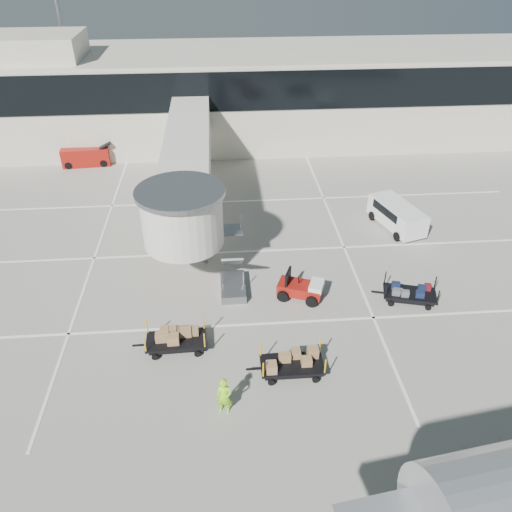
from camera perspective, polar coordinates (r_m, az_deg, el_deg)
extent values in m
plane|color=#B4ADA1|center=(25.08, 1.11, -10.77)|extent=(140.00, 140.00, 0.00)
cube|color=white|center=(26.53, 0.69, -7.73)|extent=(40.00, 0.15, 0.02)
cube|color=white|center=(32.09, -0.42, 0.56)|extent=(40.00, 0.15, 0.02)
cube|color=white|center=(38.12, -1.20, 6.32)|extent=(40.00, 0.15, 0.02)
cube|color=white|center=(33.81, 9.65, 1.92)|extent=(0.15, 30.00, 0.02)
cube|color=white|center=(33.86, -17.68, 0.72)|extent=(0.15, 30.00, 0.02)
cube|color=beige|center=(49.70, -2.30, 17.90)|extent=(64.00, 12.00, 8.00)
cube|color=black|center=(43.34, -1.98, 18.26)|extent=(64.00, 0.12, 3.20)
cube|color=beige|center=(49.28, -25.30, 20.84)|extent=(10.00, 6.00, 2.00)
cylinder|color=gray|center=(54.60, -20.90, 21.15)|extent=(0.36, 0.36, 15.00)
cube|color=silver|center=(35.43, -7.78, 11.45)|extent=(3.00, 18.00, 2.80)
cylinder|color=silver|center=(27.32, -8.41, 4.28)|extent=(4.40, 4.40, 3.00)
cylinder|color=gray|center=(26.58, -8.70, 7.28)|extent=(4.80, 4.80, 0.25)
cylinder|color=gray|center=(30.57, -9.69, 1.38)|extent=(0.28, 0.28, 2.90)
cylinder|color=gray|center=(30.43, -5.94, 1.55)|extent=(0.28, 0.28, 2.90)
cylinder|color=gray|center=(36.67, -9.01, 7.24)|extent=(0.28, 0.28, 2.90)
cylinder|color=gray|center=(36.55, -5.86, 7.40)|extent=(0.28, 0.28, 2.90)
cylinder|color=gray|center=(43.04, -8.52, 11.39)|extent=(0.28, 0.28, 2.90)
cylinder|color=gray|center=(42.94, -5.81, 11.54)|extent=(0.28, 0.28, 2.90)
cube|color=gray|center=(28.63, -2.64, -3.54)|extent=(1.40, 2.60, 0.50)
cube|color=gray|center=(28.33, -2.76, -0.63)|extent=(1.20, 2.60, 2.06)
cube|color=gray|center=(28.83, -2.93, 2.99)|extent=(1.40, 1.20, 0.12)
cube|color=maroon|center=(28.08, 5.05, -3.72)|extent=(2.70, 1.98, 0.61)
cube|color=white|center=(27.71, 6.94, -3.38)|extent=(1.07, 1.30, 0.36)
cube|color=black|center=(27.82, 3.68, -2.48)|extent=(0.49, 0.99, 0.92)
cylinder|color=black|center=(27.84, 3.09, -4.61)|extent=(0.70, 0.47, 0.65)
cylinder|color=black|center=(28.86, 3.74, -3.05)|extent=(0.70, 0.47, 0.65)
cylinder|color=black|center=(27.60, 6.38, -5.20)|extent=(0.70, 0.47, 0.65)
cylinder|color=black|center=(28.63, 6.91, -3.60)|extent=(0.70, 0.47, 0.65)
cube|color=black|center=(28.97, 17.15, -4.10)|extent=(3.10, 2.09, 0.11)
cube|color=black|center=(29.07, 17.09, -4.36)|extent=(2.77, 1.81, 0.24)
cube|color=black|center=(28.83, 13.67, -4.01)|extent=(0.66, 0.24, 0.08)
cylinder|color=black|center=(28.54, 15.15, -5.27)|extent=(0.34, 0.21, 0.32)
cylinder|color=black|center=(29.55, 15.04, -3.73)|extent=(0.34, 0.21, 0.32)
cylinder|color=black|center=(28.86, 19.07, -5.60)|extent=(0.34, 0.21, 0.32)
cylinder|color=black|center=(29.86, 18.82, -4.06)|extent=(0.34, 0.21, 0.32)
cylinder|color=black|center=(28.03, 14.64, -3.95)|extent=(0.07, 0.07, 0.85)
cylinder|color=black|center=(29.05, 14.55, -2.43)|extent=(0.07, 0.07, 0.85)
cylinder|color=black|center=(28.47, 20.09, -4.43)|extent=(0.07, 0.07, 0.85)
cylinder|color=black|center=(29.48, 19.80, -2.92)|extent=(0.07, 0.07, 0.85)
cube|color=olive|center=(28.62, 16.62, -3.87)|extent=(0.56, 0.45, 0.39)
cube|color=maroon|center=(28.84, 18.58, -4.15)|extent=(0.53, 0.43, 0.24)
cube|color=olive|center=(29.02, 17.29, -3.60)|extent=(0.44, 0.39, 0.25)
cube|color=#58575D|center=(28.53, 17.40, -4.31)|extent=(0.48, 0.37, 0.29)
cube|color=#58575D|center=(28.65, 17.26, -4.01)|extent=(0.53, 0.43, 0.35)
cube|color=maroon|center=(29.20, 17.94, -3.41)|extent=(0.48, 0.38, 0.30)
cube|color=maroon|center=(28.81, 19.24, -4.22)|extent=(0.50, 0.45, 0.35)
cube|color=black|center=(23.74, 4.13, -12.27)|extent=(2.93, 1.47, 0.12)
cube|color=black|center=(23.87, 4.12, -12.56)|extent=(2.63, 1.25, 0.24)
cube|color=black|center=(23.69, -0.31, -12.79)|extent=(0.68, 0.08, 0.08)
cylinder|color=black|center=(23.46, 1.77, -14.21)|extent=(0.33, 0.14, 0.33)
cylinder|color=black|center=(24.36, 1.45, -11.92)|extent=(0.33, 0.14, 0.33)
cylinder|color=black|center=(23.72, 6.84, -13.84)|extent=(0.33, 0.14, 0.33)
cylinder|color=black|center=(24.60, 6.29, -11.59)|extent=(0.33, 0.14, 0.33)
cylinder|color=#EDAB0C|center=(22.84, 0.83, -12.92)|extent=(0.07, 0.07, 0.88)
cylinder|color=#EDAB0C|center=(23.76, 0.55, -10.61)|extent=(0.07, 0.07, 0.88)
cylinder|color=#EDAB0C|center=(23.20, 7.92, -12.41)|extent=(0.07, 0.07, 0.88)
cylinder|color=#EDAB0C|center=(24.10, 7.31, -10.17)|extent=(0.07, 0.07, 0.88)
cube|color=#977749|center=(23.47, 3.08, -12.02)|extent=(0.45, 0.36, 0.39)
cube|color=#977749|center=(23.56, 6.46, -11.99)|extent=(0.47, 0.53, 0.40)
cube|color=#977749|center=(23.53, 2.35, -11.92)|extent=(0.45, 0.47, 0.35)
cube|color=#977749|center=(23.44, 4.01, -12.19)|extent=(0.53, 0.37, 0.36)
cube|color=#977749|center=(23.88, 4.85, -11.17)|extent=(0.51, 0.39, 0.35)
cube|color=black|center=(25.14, -9.12, -9.48)|extent=(2.96, 1.54, 0.12)
cube|color=black|center=(25.26, -9.08, -9.77)|extent=(2.66, 1.32, 0.24)
cube|color=black|center=(25.45, -13.19, -9.89)|extent=(0.68, 0.10, 0.08)
cylinder|color=black|center=(25.03, -11.45, -11.23)|extent=(0.33, 0.15, 0.33)
cylinder|color=black|center=(25.97, -11.28, -9.19)|extent=(0.33, 0.15, 0.33)
cylinder|color=black|center=(24.87, -6.69, -11.02)|extent=(0.33, 0.15, 0.33)
cylinder|color=black|center=(25.82, -6.72, -8.97)|extent=(0.33, 0.15, 0.33)
cylinder|color=#EDAB0C|center=(24.52, -12.56, -9.93)|extent=(0.07, 0.07, 0.88)
cylinder|color=#EDAB0C|center=(25.49, -12.34, -7.89)|extent=(0.07, 0.07, 0.88)
cylinder|color=#EDAB0C|center=(24.30, -5.91, -9.62)|extent=(0.07, 0.07, 0.88)
cylinder|color=#EDAB0C|center=(25.27, -5.97, -7.58)|extent=(0.07, 0.07, 0.88)
cube|color=#977749|center=(25.21, -9.44, -8.56)|extent=(0.61, 0.46, 0.42)
cube|color=#977749|center=(25.05, -11.57, -9.24)|extent=(0.55, 0.49, 0.38)
cube|color=#977749|center=(25.00, -8.50, -8.82)|extent=(0.61, 0.47, 0.46)
cube|color=#977749|center=(24.67, -9.47, -9.54)|extent=(0.57, 0.45, 0.53)
cube|color=#977749|center=(25.28, -8.60, -8.33)|extent=(0.53, 0.40, 0.42)
cube|color=#977749|center=(25.04, -9.32, -8.88)|extent=(0.62, 0.54, 0.43)
cube|color=#977749|center=(25.06, -10.78, -8.90)|extent=(0.48, 0.52, 0.51)
cube|color=#977749|center=(25.06, -7.42, -8.72)|extent=(0.52, 0.50, 0.37)
imported|color=#89EB18|center=(21.93, -3.66, -15.72)|extent=(0.77, 0.60, 1.89)
cube|color=white|center=(35.50, 15.81, 4.54)|extent=(3.09, 4.86, 1.46)
cube|color=white|center=(37.04, 13.96, 5.61)|extent=(1.82, 1.01, 0.85)
cube|color=black|center=(35.46, 15.73, 5.21)|extent=(2.61, 3.25, 0.58)
cylinder|color=black|center=(34.31, 15.85, 2.15)|extent=(0.40, 0.68, 0.64)
cylinder|color=black|center=(35.34, 18.21, 2.69)|extent=(0.40, 0.68, 0.64)
cylinder|color=black|center=(36.38, 13.16, 4.49)|extent=(0.40, 0.68, 0.64)
cylinder|color=black|center=(37.35, 15.46, 4.94)|extent=(0.40, 0.68, 0.64)
cube|color=maroon|center=(46.46, -18.83, 10.78)|extent=(4.10, 1.99, 1.57)
cube|color=black|center=(45.84, -16.84, 12.18)|extent=(1.12, 1.54, 0.56)
cylinder|color=black|center=(46.25, -20.63, 9.67)|extent=(0.65, 0.31, 0.63)
cylinder|color=black|center=(47.58, -20.38, 10.38)|extent=(0.65, 0.31, 0.63)
cylinder|color=black|center=(45.74, -17.01, 10.11)|extent=(0.65, 0.31, 0.63)
cylinder|color=black|center=(47.08, -16.85, 10.81)|extent=(0.65, 0.31, 0.63)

